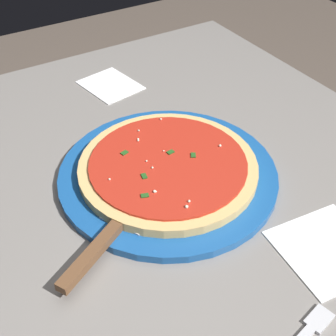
% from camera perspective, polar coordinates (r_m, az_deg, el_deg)
% --- Properties ---
extents(restaurant_table, '(1.04, 0.82, 0.75)m').
position_cam_1_polar(restaurant_table, '(0.88, 3.18, -7.74)').
color(restaurant_table, black).
rests_on(restaurant_table, ground_plane).
extents(serving_plate, '(0.37, 0.37, 0.01)m').
position_cam_1_polar(serving_plate, '(0.77, 0.00, -0.74)').
color(serving_plate, '#195199').
rests_on(serving_plate, restaurant_table).
extents(pizza, '(0.30, 0.30, 0.02)m').
position_cam_1_polar(pizza, '(0.76, -0.00, 0.20)').
color(pizza, '#DBB26B').
rests_on(pizza, serving_plate).
extents(pizza_server, '(0.15, 0.21, 0.01)m').
position_cam_1_polar(pizza_server, '(0.66, -7.42, -8.44)').
color(pizza_server, silver).
rests_on(pizza_server, serving_plate).
extents(napkin_folded_right, '(0.15, 0.15, 0.00)m').
position_cam_1_polar(napkin_folded_right, '(0.70, 19.36, -9.49)').
color(napkin_folded_right, white).
rests_on(napkin_folded_right, restaurant_table).
extents(napkin_loose_left, '(0.14, 0.12, 0.00)m').
position_cam_1_polar(napkin_loose_left, '(1.03, -7.22, 10.24)').
color(napkin_loose_left, white).
rests_on(napkin_loose_left, restaurant_table).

